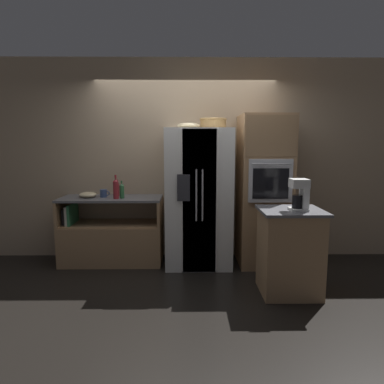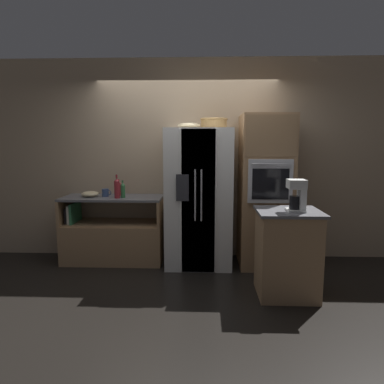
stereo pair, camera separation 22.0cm
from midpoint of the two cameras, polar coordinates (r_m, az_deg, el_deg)
name	(u,v)px [view 1 (the left image)]	position (r m, az deg, el deg)	size (l,w,h in m)	color
ground_plane	(186,265)	(4.73, -2.45, -12.14)	(20.00, 20.00, 0.00)	black
wall_back	(185,160)	(4.91, -2.38, 5.37)	(12.00, 0.06, 2.80)	tan
counter_left	(112,239)	(4.91, -14.51, -7.60)	(1.36, 0.57, 0.91)	#A87F56
refrigerator	(198,198)	(4.56, -0.29, -0.98)	(0.87, 0.75, 1.83)	white
wall_oven	(264,191)	(4.66, 10.56, 0.22)	(0.66, 0.74, 2.00)	#A87F56
island_counter	(290,251)	(3.90, 14.39, -9.57)	(0.67, 0.59, 0.94)	#A87F56
wicker_basket	(213,123)	(4.61, 2.16, 11.41)	(0.36, 0.36, 0.14)	tan
fruit_bowl	(189,126)	(4.52, -2.00, 11.02)	(0.30, 0.30, 0.07)	beige
bottle_tall	(117,189)	(4.86, -13.65, 0.52)	(0.06, 0.06, 0.23)	maroon
bottle_short	(122,191)	(4.66, -12.95, 0.23)	(0.06, 0.06, 0.23)	#33723F
bottle_wide	(116,188)	(4.62, -13.91, 0.57)	(0.07, 0.07, 0.32)	maroon
mug	(104,193)	(4.82, -15.78, -0.22)	(0.13, 0.09, 0.11)	#384C7A
mixing_bowl	(88,195)	(4.85, -18.20, -0.44)	(0.24, 0.24, 0.07)	beige
coffee_maker	(301,193)	(3.73, 16.06, -0.22)	(0.18, 0.18, 0.33)	white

